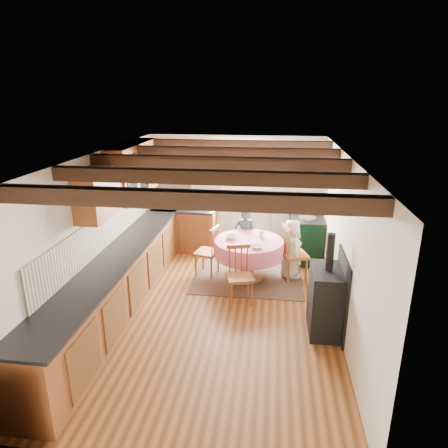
# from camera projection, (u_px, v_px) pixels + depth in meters

# --- Properties ---
(floor) EXTENTS (3.60, 5.50, 0.00)m
(floor) POSITION_uv_depth(u_px,v_px,m) (217.00, 310.00, 6.21)
(floor) COLOR #9A5625
(floor) RESTS_ON ground
(ceiling) EXTENTS (3.60, 5.50, 0.00)m
(ceiling) POSITION_uv_depth(u_px,v_px,m) (217.00, 156.00, 5.45)
(ceiling) COLOR white
(ceiling) RESTS_ON ground
(wall_back) EXTENTS (3.60, 0.00, 2.40)m
(wall_back) POSITION_uv_depth(u_px,v_px,m) (236.00, 193.00, 8.42)
(wall_back) COLOR silver
(wall_back) RESTS_ON ground
(wall_front) EXTENTS (3.60, 0.00, 2.40)m
(wall_front) POSITION_uv_depth(u_px,v_px,m) (168.00, 354.00, 3.25)
(wall_front) COLOR silver
(wall_front) RESTS_ON ground
(wall_left) EXTENTS (0.00, 5.50, 2.40)m
(wall_left) POSITION_uv_depth(u_px,v_px,m) (100.00, 233.00, 6.05)
(wall_left) COLOR silver
(wall_left) RESTS_ON ground
(wall_right) EXTENTS (0.00, 5.50, 2.40)m
(wall_right) POSITION_uv_depth(u_px,v_px,m) (343.00, 244.00, 5.61)
(wall_right) COLOR silver
(wall_right) RESTS_ON ground
(beam_a) EXTENTS (3.60, 0.16, 0.16)m
(beam_a) POSITION_uv_depth(u_px,v_px,m) (184.00, 199.00, 3.60)
(beam_a) COLOR #322114
(beam_a) RESTS_ON ceiling
(beam_b) EXTENTS (3.60, 0.16, 0.16)m
(beam_b) POSITION_uv_depth(u_px,v_px,m) (204.00, 177.00, 4.54)
(beam_b) COLOR #322114
(beam_b) RESTS_ON ceiling
(beam_c) EXTENTS (3.60, 0.16, 0.16)m
(beam_c) POSITION_uv_depth(u_px,v_px,m) (217.00, 162.00, 5.48)
(beam_c) COLOR #322114
(beam_c) RESTS_ON ceiling
(beam_d) EXTENTS (3.60, 0.16, 0.16)m
(beam_d) POSITION_uv_depth(u_px,v_px,m) (226.00, 152.00, 6.42)
(beam_d) COLOR #322114
(beam_d) RESTS_ON ceiling
(beam_e) EXTENTS (3.60, 0.16, 0.16)m
(beam_e) POSITION_uv_depth(u_px,v_px,m) (232.00, 144.00, 7.36)
(beam_e) COLOR #322114
(beam_e) RESTS_ON ceiling
(splash_left) EXTENTS (0.02, 4.50, 0.55)m
(splash_left) POSITION_uv_depth(u_px,v_px,m) (109.00, 226.00, 6.33)
(splash_left) COLOR beige
(splash_left) RESTS_ON wall_left
(splash_back) EXTENTS (1.40, 0.02, 0.55)m
(splash_back) POSITION_uv_depth(u_px,v_px,m) (189.00, 192.00, 8.52)
(splash_back) COLOR beige
(splash_back) RESTS_ON wall_back
(base_cabinet_left) EXTENTS (0.60, 5.30, 0.88)m
(base_cabinet_left) POSITION_uv_depth(u_px,v_px,m) (123.00, 279.00, 6.26)
(base_cabinet_left) COLOR brown
(base_cabinet_left) RESTS_ON floor
(base_cabinet_back) EXTENTS (1.30, 0.60, 0.88)m
(base_cabinet_back) POSITION_uv_depth(u_px,v_px,m) (185.00, 229.00, 8.51)
(base_cabinet_back) COLOR brown
(base_cabinet_back) RESTS_ON floor
(worktop_left) EXTENTS (0.64, 5.30, 0.04)m
(worktop_left) POSITION_uv_depth(u_px,v_px,m) (122.00, 252.00, 6.11)
(worktop_left) COLOR black
(worktop_left) RESTS_ON base_cabinet_left
(worktop_back) EXTENTS (1.30, 0.64, 0.04)m
(worktop_back) POSITION_uv_depth(u_px,v_px,m) (184.00, 209.00, 8.34)
(worktop_back) COLOR black
(worktop_back) RESTS_ON base_cabinet_back
(wall_cabinet_glass) EXTENTS (0.34, 1.80, 0.90)m
(wall_cabinet_glass) POSITION_uv_depth(u_px,v_px,m) (134.00, 169.00, 6.92)
(wall_cabinet_glass) COLOR brown
(wall_cabinet_glass) RESTS_ON wall_left
(wall_cabinet_solid) EXTENTS (0.34, 0.90, 0.70)m
(wall_cabinet_solid) POSITION_uv_depth(u_px,v_px,m) (98.00, 193.00, 5.53)
(wall_cabinet_solid) COLOR brown
(wall_cabinet_solid) RESTS_ON wall_left
(window_frame) EXTENTS (1.34, 0.03, 1.54)m
(window_frame) POSITION_uv_depth(u_px,v_px,m) (241.00, 175.00, 8.27)
(window_frame) COLOR white
(window_frame) RESTS_ON wall_back
(window_pane) EXTENTS (1.20, 0.01, 1.40)m
(window_pane) POSITION_uv_depth(u_px,v_px,m) (241.00, 175.00, 8.27)
(window_pane) COLOR white
(window_pane) RESTS_ON wall_back
(curtain_left) EXTENTS (0.35, 0.10, 2.10)m
(curtain_left) POSITION_uv_depth(u_px,v_px,m) (200.00, 198.00, 8.45)
(curtain_left) COLOR #AEAFAE
(curtain_left) RESTS_ON wall_back
(curtain_right) EXTENTS (0.35, 0.10, 2.10)m
(curtain_right) POSITION_uv_depth(u_px,v_px,m) (281.00, 200.00, 8.24)
(curtain_right) COLOR #AEAFAE
(curtain_right) RESTS_ON wall_back
(curtain_rod) EXTENTS (2.00, 0.03, 0.03)m
(curtain_rod) POSITION_uv_depth(u_px,v_px,m) (241.00, 146.00, 8.00)
(curtain_rod) COLOR black
(curtain_rod) RESTS_ON wall_back
(wall_picture) EXTENTS (0.04, 0.50, 0.60)m
(wall_picture) POSITION_uv_depth(u_px,v_px,m) (326.00, 176.00, 7.62)
(wall_picture) COLOR gold
(wall_picture) RESTS_ON wall_right
(wall_plate) EXTENTS (0.30, 0.02, 0.30)m
(wall_plate) POSITION_uv_depth(u_px,v_px,m) (287.00, 171.00, 8.11)
(wall_plate) COLOR silver
(wall_plate) RESTS_ON wall_back
(rug) EXTENTS (1.96, 1.52, 0.01)m
(rug) POSITION_uv_depth(u_px,v_px,m) (248.00, 278.00, 7.27)
(rug) COLOR #302621
(rug) RESTS_ON floor
(dining_table) EXTENTS (1.22, 1.22, 0.74)m
(dining_table) POSITION_uv_depth(u_px,v_px,m) (249.00, 259.00, 7.16)
(dining_table) COLOR pink
(dining_table) RESTS_ON floor
(chair_near) EXTENTS (0.50, 0.52, 0.94)m
(chair_near) POSITION_uv_depth(u_px,v_px,m) (240.00, 275.00, 6.30)
(chair_near) COLOR #956132
(chair_near) RESTS_ON floor
(chair_left) EXTENTS (0.51, 0.49, 0.94)m
(chair_left) POSITION_uv_depth(u_px,v_px,m) (207.00, 250.00, 7.29)
(chair_left) COLOR #956132
(chair_left) RESTS_ON floor
(chair_right) EXTENTS (0.57, 0.55, 1.02)m
(chair_right) POSITION_uv_depth(u_px,v_px,m) (295.00, 253.00, 7.10)
(chair_right) COLOR #956132
(chair_right) RESTS_ON floor
(aga_range) EXTENTS (0.65, 1.00, 0.92)m
(aga_range) POSITION_uv_depth(u_px,v_px,m) (306.00, 237.00, 7.98)
(aga_range) COLOR black
(aga_range) RESTS_ON floor
(cast_iron_stove) EXTENTS (0.44, 0.73, 1.46)m
(cast_iron_stove) POSITION_uv_depth(u_px,v_px,m) (327.00, 284.00, 5.46)
(cast_iron_stove) COLOR black
(cast_iron_stove) RESTS_ON floor
(child_far) EXTENTS (0.43, 0.28, 1.15)m
(child_far) POSITION_uv_depth(u_px,v_px,m) (245.00, 236.00, 7.70)
(child_far) COLOR #31434C
(child_far) RESTS_ON floor
(child_right) EXTENTS (0.51, 0.62, 1.10)m
(child_right) POSITION_uv_depth(u_px,v_px,m) (291.00, 249.00, 7.14)
(child_right) COLOR beige
(child_right) RESTS_ON floor
(bowl_a) EXTENTS (0.28, 0.28, 0.05)m
(bowl_a) POSITION_uv_depth(u_px,v_px,m) (257.00, 247.00, 6.68)
(bowl_a) COLOR silver
(bowl_a) RESTS_ON dining_table
(bowl_b) EXTENTS (0.29, 0.29, 0.07)m
(bowl_b) POSITION_uv_depth(u_px,v_px,m) (231.00, 237.00, 7.10)
(bowl_b) COLOR silver
(bowl_b) RESTS_ON dining_table
(cup) EXTENTS (0.15, 0.15, 0.10)m
(cup) POSITION_uv_depth(u_px,v_px,m) (261.00, 234.00, 7.19)
(cup) COLOR silver
(cup) RESTS_ON dining_table
(canister_tall) EXTENTS (0.15, 0.15, 0.25)m
(canister_tall) POSITION_uv_depth(u_px,v_px,m) (169.00, 201.00, 8.42)
(canister_tall) COLOR #262628
(canister_tall) RESTS_ON worktop_back
(canister_wide) EXTENTS (0.16, 0.16, 0.18)m
(canister_wide) POSITION_uv_depth(u_px,v_px,m) (186.00, 204.00, 8.29)
(canister_wide) COLOR #262628
(canister_wide) RESTS_ON worktop_back
(canister_slim) EXTENTS (0.09, 0.09, 0.26)m
(canister_slim) POSITION_uv_depth(u_px,v_px,m) (196.00, 204.00, 8.16)
(canister_slim) COLOR #262628
(canister_slim) RESTS_ON worktop_back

